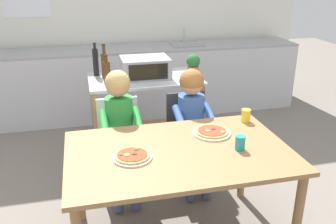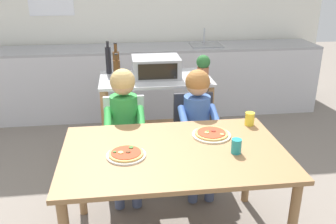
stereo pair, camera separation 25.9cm
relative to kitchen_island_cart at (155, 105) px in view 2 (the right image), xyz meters
The scene contains 18 objects.
ground_plane 0.58m from the kitchen_island_cart, 87.31° to the right, with size 11.52×11.52×0.00m, color slate.
back_wall_tiled 1.87m from the kitchen_island_cart, 90.00° to the left, with size 4.98×0.13×2.70m.
kitchen_counter 1.30m from the kitchen_island_cart, 89.79° to the left, with size 4.48×0.60×1.09m.
kitchen_island_cart is the anchor object (origin of this frame).
toaster_oven 0.38m from the kitchen_island_cart, 60.75° to the left, with size 0.44×0.35×0.19m.
bottle_slim_sauce 0.55m from the kitchen_island_cart, 168.48° to the left, with size 0.06×0.06×0.32m.
bottle_squat_spirits 0.53m from the kitchen_island_cart, 164.18° to the right, with size 0.06×0.06×0.26m.
bottle_brown_beer 0.63m from the kitchen_island_cart, 155.43° to the left, with size 0.05×0.05×0.32m.
potted_herb_plant 0.62m from the kitchen_island_cart, 22.42° to the right, with size 0.13×0.13×0.24m.
dining_table 1.23m from the kitchen_island_cart, 89.83° to the right, with size 1.45×0.93×0.73m.
dining_chair_left 0.58m from the kitchen_island_cart, 122.18° to the right, with size 0.36×0.36×0.81m.
dining_chair_right 0.57m from the kitchen_island_cart, 58.08° to the right, with size 0.36×0.36×0.81m.
child_in_green_shirt 0.68m from the kitchen_island_cart, 116.93° to the right, with size 0.32×0.42×1.08m.
child_in_blue_striped_shirt 0.67m from the kitchen_island_cart, 63.41° to the right, with size 0.32×0.42×1.05m.
pizza_plate_white 1.31m from the kitchen_island_cart, 103.53° to the right, with size 0.25×0.25×0.03m.
pizza_plate_cream 1.10m from the kitchen_island_cart, 74.15° to the right, with size 0.27×0.27×0.03m.
drinking_cup_yellow 1.11m from the kitchen_island_cart, 55.08° to the right, with size 0.07×0.07×0.10m, color yellow.
drinking_cup_teal 1.39m from the kitchen_island_cart, 73.43° to the right, with size 0.07×0.07×0.10m, color teal.
Camera 2 is at (-0.31, -2.09, 1.83)m, focal length 39.19 mm.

